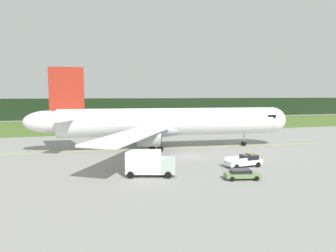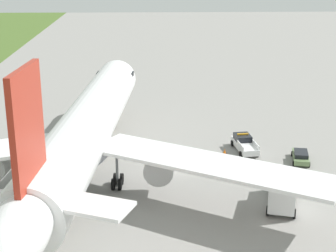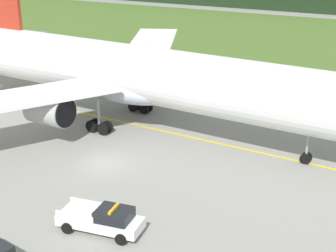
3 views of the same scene
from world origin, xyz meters
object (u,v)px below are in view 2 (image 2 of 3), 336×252
object	(u,v)px
staff_car	(301,156)
apron_cone	(225,151)
ops_pickup_truck	(244,144)
catering_truck	(283,188)
airliner	(86,131)

from	to	relation	value
staff_car	apron_cone	world-z (taller)	staff_car
ops_pickup_truck	catering_truck	distance (m)	15.01
airliner	ops_pickup_truck	xyz separation A→B (m)	(7.40, -18.17, -4.36)
catering_truck	apron_cone	size ratio (longest dim) A/B	11.13
ops_pickup_truck	staff_car	bearing A→B (deg)	-122.92
staff_car	airliner	bearing A→B (deg)	98.44
apron_cone	airliner	bearing A→B (deg)	112.33
catering_truck	staff_car	bearing A→B (deg)	-23.24
airliner	staff_car	bearing A→B (deg)	-81.56
catering_truck	staff_car	world-z (taller)	catering_truck
catering_truck	staff_car	distance (m)	12.15
airliner	staff_car	distance (m)	24.76
airliner	ops_pickup_truck	world-z (taller)	airliner
ops_pickup_truck	apron_cone	xyz separation A→B (m)	(-0.96, 2.49, -0.60)
airliner	ops_pickup_truck	bearing A→B (deg)	-67.85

